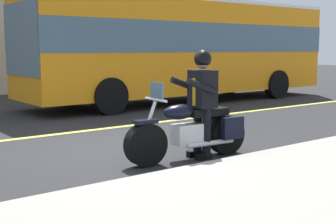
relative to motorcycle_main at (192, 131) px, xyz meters
name	(u,v)px	position (x,y,z in m)	size (l,w,h in m)	color
ground_plane	(114,150)	(0.68, -1.29, -0.45)	(80.00, 80.00, 0.00)	#28282B
lane_center_stripe	(65,133)	(0.68, -3.29, -0.45)	(60.00, 0.16, 0.01)	#E5DB4C
motorcycle_main	(192,131)	(0.00, 0.00, 0.00)	(2.22, 0.70, 1.26)	black
rider_main	(202,94)	(-0.19, 0.01, 0.58)	(0.65, 0.58, 1.74)	black
bus_near	(186,45)	(-5.05, -6.34, 1.42)	(11.05, 2.70, 3.30)	orange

